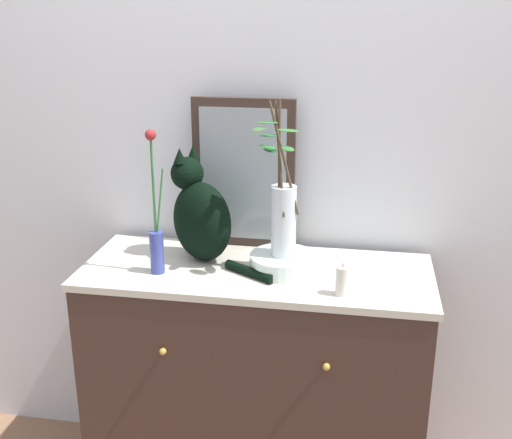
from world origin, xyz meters
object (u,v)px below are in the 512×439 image
Objects in this scene: mirror_leaning at (244,174)px; candle_pillar at (342,281)px; sideboard at (256,386)px; bowl_porcelain at (283,262)px; vase_glass_clear at (283,214)px; vase_slim_green at (156,235)px; cat_sitting at (201,215)px.

candle_pillar is (0.38, -0.37, -0.23)m from mirror_leaning.
bowl_porcelain reaches higher than sideboard.
vase_glass_clear reaches higher than bowl_porcelain.
vase_slim_green is 0.63m from candle_pillar.
vase_slim_green is at bearing -168.23° from vase_glass_clear.
sideboard is 0.78m from mirror_leaning.
vase_slim_green reaches higher than cat_sitting.
candle_pillar is (0.21, -0.16, 0.02)m from bowl_porcelain.
cat_sitting is (-0.12, -0.16, -0.11)m from mirror_leaning.
sideboard is at bearing 14.97° from vase_slim_green.
mirror_leaning reaches higher than vase_slim_green.
vase_slim_green is 2.17× the size of bowl_porcelain.
vase_slim_green is at bearing -128.37° from mirror_leaning.
vase_slim_green reaches higher than bowl_porcelain.
mirror_leaning reaches higher than sideboard.
bowl_porcelain is at bearing 47.37° from vase_glass_clear.
cat_sitting is 0.87× the size of vase_slim_green.
cat_sitting is 0.19m from vase_slim_green.
sideboard is at bearing 179.88° from vase_glass_clear.
cat_sitting is 4.01× the size of candle_pillar.
mirror_leaning is 0.29m from vase_glass_clear.
vase_glass_clear is at bearing -132.63° from bowl_porcelain.
sideboard is at bearing -68.93° from mirror_leaning.
mirror_leaning is 5.20× the size of candle_pillar.
candle_pillar is at bearing -44.07° from mirror_leaning.
bowl_porcelain is at bearing -50.51° from mirror_leaning.
bowl_porcelain is (0.30, -0.05, -0.14)m from cat_sitting.
mirror_leaning is at bearing 111.07° from sideboard.
vase_glass_clear is (0.09, -0.00, 0.68)m from sideboard.
candle_pillar is (0.62, -0.07, -0.09)m from vase_slim_green.
mirror_leaning is (-0.08, 0.22, 0.75)m from sideboard.
candle_pillar is at bearing -6.23° from vase_slim_green.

